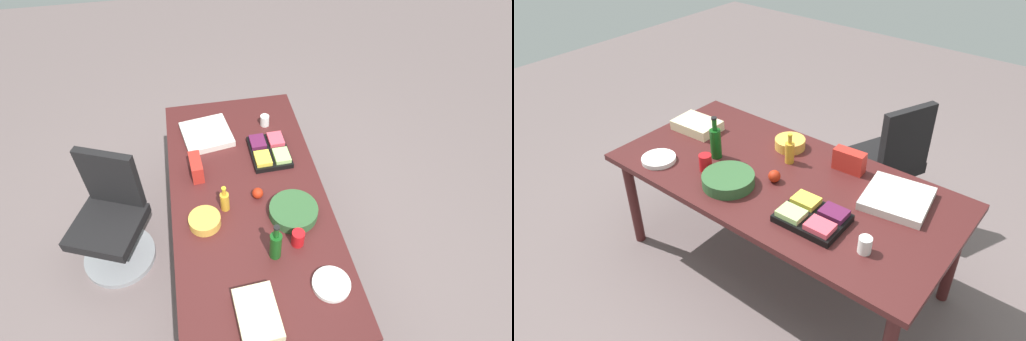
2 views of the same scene
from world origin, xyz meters
TOP-DOWN VIEW (x-y plane):
  - ground_plane at (0.00, 0.00)m, footprint 10.00×10.00m
  - conference_table at (0.00, 0.00)m, footprint 2.16×1.05m
  - office_chair at (0.22, 1.01)m, footprint 0.63×0.63m
  - paper_cup at (0.71, -0.25)m, footprint 0.08×0.08m
  - sheet_cake at (-0.84, 0.10)m, footprint 0.33×0.24m
  - apple_red at (-0.02, -0.06)m, footprint 0.08×0.08m
  - dressing_bottle at (-0.07, 0.17)m, footprint 0.07×0.07m
  - pizza_box at (0.65, 0.22)m, footprint 0.41×0.41m
  - fruit_platter at (0.38, -0.22)m, footprint 0.37×0.29m
  - wine_bottle at (-0.48, -0.08)m, footprint 0.09×0.09m
  - chip_bowl at (-0.18, 0.31)m, footprint 0.26×0.26m
  - salad_bowl at (-0.21, -0.26)m, footprint 0.40×0.40m
  - red_solo_cup at (-0.43, -0.23)m, footprint 0.08×0.08m
  - paper_plate_stack at (-0.74, -0.35)m, footprint 0.22×0.22m
  - chip_bag_red at (0.27, 0.33)m, footprint 0.21×0.09m

SIDE VIEW (x-z plane):
  - ground_plane at x=0.00m, z-range 0.00..0.00m
  - office_chair at x=0.22m, z-range -0.11..0.86m
  - conference_table at x=0.00m, z-range 0.31..1.06m
  - paper_plate_stack at x=-0.74m, z-range 0.75..0.78m
  - pizza_box at x=0.65m, z-range 0.75..0.80m
  - fruit_platter at x=0.38m, z-range 0.75..0.82m
  - chip_bowl at x=-0.18m, z-range 0.75..0.82m
  - sheet_cake at x=-0.84m, z-range 0.75..0.82m
  - salad_bowl at x=-0.21m, z-range 0.75..0.83m
  - apple_red at x=-0.02m, z-range 0.75..0.83m
  - paper_cup at x=0.71m, z-range 0.75..0.84m
  - red_solo_cup at x=-0.43m, z-range 0.75..0.86m
  - chip_bag_red at x=0.27m, z-range 0.75..0.89m
  - dressing_bottle at x=-0.07m, z-range 0.73..0.94m
  - wine_bottle at x=-0.48m, z-range 0.72..1.01m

